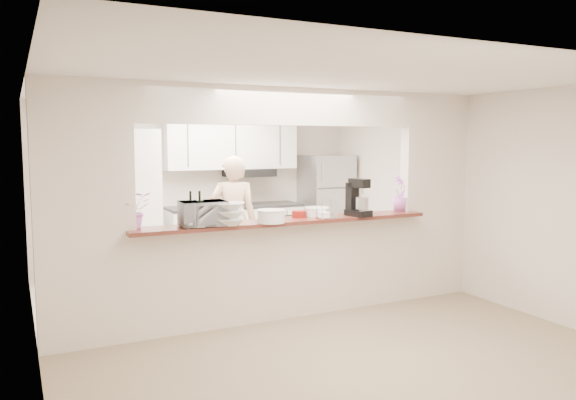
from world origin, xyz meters
TOP-DOWN VIEW (x-y plane):
  - floor at (0.00, 0.00)m, footprint 6.00×6.00m
  - tile_overlay at (0.00, 1.55)m, footprint 5.00×2.90m
  - partition at (0.00, 0.00)m, footprint 5.00×0.15m
  - bar_counter at (0.00, -0.00)m, footprint 3.40×0.38m
  - kitchen_cabinets at (-0.19, 2.72)m, footprint 3.15×0.62m
  - refrigerator at (2.05, 2.65)m, footprint 0.75×0.70m
  - flower_left at (-1.60, 0.05)m, footprint 0.38×0.35m
  - wine_bottle_a at (-1.05, -0.01)m, footprint 0.07×0.07m
  - wine_bottle_b at (-1.00, -0.15)m, footprint 0.07×0.07m
  - toaster_oven at (-0.95, -0.10)m, footprint 0.46×0.32m
  - serving_bowls at (-0.70, -0.17)m, footprint 0.41×0.41m
  - plate_stack_a at (-0.25, -0.19)m, footprint 0.30×0.30m
  - plate_stack_b at (0.42, 0.03)m, footprint 0.29×0.29m
  - red_bowl at (0.20, 0.06)m, footprint 0.16×0.16m
  - tan_bowl at (0.40, 0.08)m, footprint 0.16×0.16m
  - utensil_caddy at (0.45, -0.15)m, footprint 0.23×0.14m
  - stand_mixer at (0.85, -0.14)m, footprint 0.23×0.32m
  - flower_right at (1.60, 0.05)m, footprint 0.28×0.28m
  - person at (-0.02, 1.54)m, footprint 0.73×0.60m

SIDE VIEW (x-z plane):
  - floor at x=0.00m, z-range 0.00..0.00m
  - tile_overlay at x=0.00m, z-range 0.00..0.01m
  - bar_counter at x=0.00m, z-range 0.03..1.12m
  - refrigerator at x=2.05m, z-range 0.00..1.70m
  - person at x=-0.02m, z-range 0.00..1.73m
  - kitchen_cabinets at x=-0.19m, z-range -0.15..2.10m
  - red_bowl at x=0.20m, z-range 1.09..1.16m
  - tan_bowl at x=0.40m, z-range 1.09..1.17m
  - plate_stack_b at x=0.42m, z-range 1.09..1.19m
  - plate_stack_a at x=-0.25m, z-range 1.09..1.23m
  - utensil_caddy at x=0.45m, z-range 1.07..1.29m
  - serving_bowls at x=-0.70m, z-range 1.09..1.32m
  - toaster_oven at x=-0.95m, z-range 1.09..1.34m
  - wine_bottle_a at x=-1.05m, z-range 1.05..1.40m
  - wine_bottle_b at x=-1.00m, z-range 1.05..1.41m
  - flower_left at x=-1.60m, z-range 1.09..1.44m
  - stand_mixer at x=0.85m, z-range 1.07..1.49m
  - flower_right at x=1.60m, z-range 1.09..1.51m
  - partition at x=0.00m, z-range 0.23..2.73m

